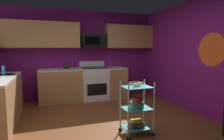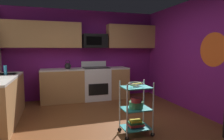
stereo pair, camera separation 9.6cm
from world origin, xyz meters
name	(u,v)px [view 1 (the left image)]	position (x,y,z in m)	size (l,w,h in m)	color
floor	(106,129)	(0.00, 0.00, -0.02)	(4.40, 4.80, 0.04)	brown
wall_back	(82,55)	(0.00, 2.43, 1.30)	(4.52, 0.06, 2.60)	#751970
wall_right	(204,57)	(2.23, 0.00, 1.30)	(0.06, 4.80, 2.60)	#751970
wall_flower_decal	(212,50)	(2.20, -0.22, 1.45)	(0.70, 0.70, 0.00)	#E5591E
counter_run	(55,90)	(-0.84, 1.55, 0.46)	(3.44, 2.52, 0.92)	#B27F4C
oven_range	(94,83)	(0.29, 2.10, 0.48)	(0.76, 0.65, 1.10)	white
upper_cabinets	(81,36)	(-0.06, 2.23, 1.85)	(4.40, 0.33, 0.70)	#B27F4C
microwave	(93,41)	(0.29, 2.21, 1.70)	(0.70, 0.39, 0.40)	black
rolling_cart	(137,108)	(0.43, -0.41, 0.45)	(0.53, 0.37, 0.91)	silver
fruit_bowl	(137,84)	(0.43, -0.41, 0.88)	(0.27, 0.27, 0.07)	silver
mixing_bowl_large	(137,105)	(0.43, -0.41, 0.52)	(0.25, 0.25, 0.11)	#387F4C
mixing_bowl_small	(137,99)	(0.41, -0.44, 0.62)	(0.18, 0.18, 0.08)	maroon
book_stack	(137,123)	(0.43, -0.41, 0.19)	(0.26, 0.19, 0.12)	#1E4C8C
kettle	(66,66)	(-0.50, 2.10, 1.00)	(0.21, 0.18, 0.26)	black
dish_soap_bottle	(3,70)	(-1.87, 1.23, 1.02)	(0.06, 0.06, 0.20)	#2D8CBF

